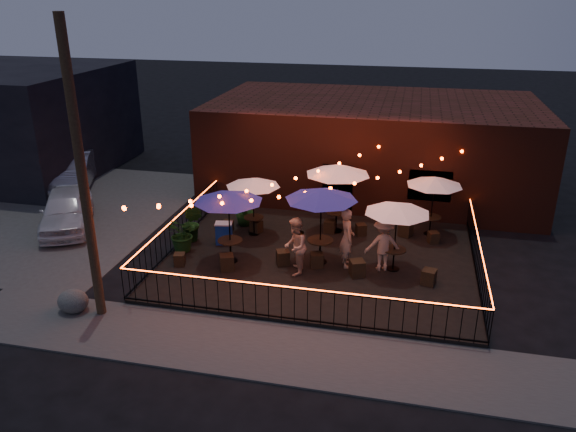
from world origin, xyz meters
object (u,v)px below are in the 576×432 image
(boulder, at_px, (73,301))
(cafe_table_4, at_px, (397,209))
(cafe_table_2, at_px, (321,195))
(cafe_table_5, at_px, (435,182))
(cafe_table_3, at_px, (338,170))
(cafe_table_1, at_px, (253,183))
(cafe_table_0, at_px, (228,197))
(utility_pole, at_px, (82,178))
(cooler, at_px, (224,233))

(boulder, bearing_deg, cafe_table_4, 26.71)
(cafe_table_2, distance_m, cafe_table_5, 4.73)
(cafe_table_2, bearing_deg, cafe_table_5, 41.64)
(cafe_table_3, bearing_deg, cafe_table_1, -162.34)
(cafe_table_0, bearing_deg, cafe_table_1, 86.61)
(utility_pole, relative_size, boulder, 9.03)
(utility_pole, bearing_deg, cafe_table_2, 37.93)
(cafe_table_5, relative_size, boulder, 2.82)
(utility_pole, distance_m, cafe_table_0, 4.79)
(cafe_table_2, xyz_separation_m, cafe_table_3, (0.15, 2.64, 0.01))
(cafe_table_0, xyz_separation_m, cafe_table_1, (0.14, 2.31, -0.27))
(cafe_table_2, distance_m, boulder, 7.92)
(utility_pole, xyz_separation_m, cafe_table_2, (5.47, 4.26, -1.52))
(utility_pole, relative_size, cafe_table_4, 2.98)
(cafe_table_4, bearing_deg, cafe_table_2, -179.78)
(utility_pole, distance_m, cafe_table_4, 9.10)
(utility_pole, relative_size, cafe_table_5, 3.21)
(cafe_table_1, bearing_deg, cafe_table_4, -18.59)
(cafe_table_3, xyz_separation_m, cooler, (-3.67, -1.95, -1.95))
(cafe_table_3, xyz_separation_m, boulder, (-6.42, -6.98, -2.15))
(cafe_table_4, bearing_deg, boulder, -153.29)
(cafe_table_3, bearing_deg, boulder, -132.60)
(cafe_table_2, relative_size, cafe_table_4, 0.95)
(cafe_table_3, bearing_deg, cafe_table_4, -49.82)
(cafe_table_3, relative_size, cafe_table_4, 0.99)
(utility_pole, xyz_separation_m, cooler, (1.94, 4.96, -3.45))
(cafe_table_5, distance_m, boulder, 12.46)
(cafe_table_0, relative_size, cafe_table_2, 1.06)
(cafe_table_1, xyz_separation_m, boulder, (-3.54, -6.06, -1.77))
(cafe_table_0, xyz_separation_m, cafe_table_3, (3.01, 3.22, 0.11))
(utility_pole, relative_size, cafe_table_3, 3.00)
(utility_pole, bearing_deg, boulder, -174.50)
(utility_pole, height_order, cafe_table_1, utility_pole)
(cafe_table_0, height_order, cafe_table_3, cafe_table_3)
(cafe_table_0, distance_m, cafe_table_2, 2.93)
(cafe_table_2, bearing_deg, cafe_table_3, 86.84)
(cafe_table_1, bearing_deg, cafe_table_5, 12.72)
(utility_pole, distance_m, cafe_table_2, 7.10)
(utility_pole, distance_m, cafe_table_5, 11.79)
(cafe_table_0, xyz_separation_m, cafe_table_5, (6.40, 3.72, -0.23))
(utility_pole, xyz_separation_m, cafe_table_3, (5.61, 6.90, -1.50))
(cafe_table_4, relative_size, boulder, 3.03)
(cafe_table_5, height_order, cooler, cafe_table_5)
(boulder, bearing_deg, cafe_table_3, 47.40)
(cafe_table_3, relative_size, cooler, 3.42)
(cooler, bearing_deg, utility_pole, -122.78)
(cooler, bearing_deg, cafe_table_5, 7.73)
(cafe_table_5, bearing_deg, cooler, -160.89)
(cafe_table_2, height_order, cooler, cafe_table_2)
(cafe_table_0, bearing_deg, cafe_table_3, 46.91)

